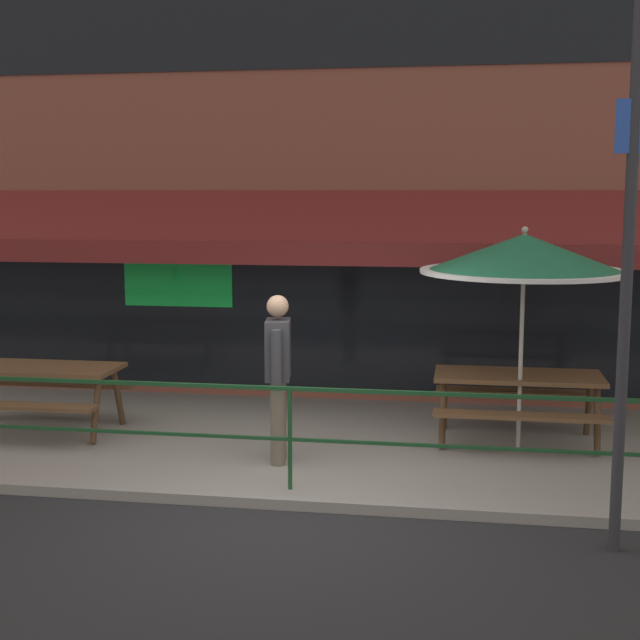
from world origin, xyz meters
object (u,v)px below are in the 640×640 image
street_sign_pole (628,254)px  pedestrian_walking (278,369)px  picnic_table_centre (518,388)px  patio_umbrella_centre (524,255)px  picnic_table_left (40,380)px

street_sign_pole → pedestrian_walking: bearing=152.8°
picnic_table_centre → pedestrian_walking: pedestrian_walking is taller
picnic_table_centre → pedestrian_walking: (-2.43, -1.12, 0.35)m
picnic_table_centre → pedestrian_walking: 2.70m
pedestrian_walking → street_sign_pole: 3.67m
patio_umbrella_centre → pedestrian_walking: 2.80m
picnic_table_left → patio_umbrella_centre: 5.55m
patio_umbrella_centre → street_sign_pole: bearing=-75.5°
street_sign_pole → picnic_table_centre: bearing=102.9°
picnic_table_left → street_sign_pole: size_ratio=0.39×
pedestrian_walking → street_sign_pole: street_sign_pole is taller
picnic_table_centre → patio_umbrella_centre: 1.51m
picnic_table_centre → patio_umbrella_centre: (-0.00, -0.31, 1.47)m
picnic_table_centre → picnic_table_left: bearing=-175.5°
pedestrian_walking → picnic_table_left: bearing=166.5°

